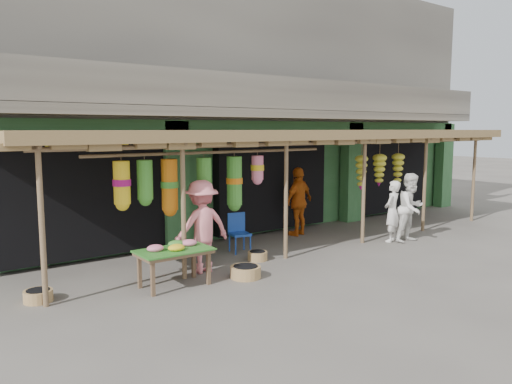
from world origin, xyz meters
TOP-DOWN VIEW (x-y plane):
  - ground at (0.00, 0.00)m, footprint 80.00×80.00m
  - building at (-0.00, 4.87)m, footprint 16.40×6.80m
  - awning at (-0.15, 0.80)m, footprint 14.00×2.70m
  - flower_table at (-4.36, -0.48)m, footprint 1.33×0.78m
  - blue_chair at (-1.98, 0.92)m, footprint 0.50×0.51m
  - basket_left at (-6.54, 0.11)m, footprint 0.61×0.61m
  - basket_mid at (-3.04, -0.85)m, footprint 0.74×0.74m
  - basket_right at (-2.09, 0.03)m, footprint 0.48×0.48m
  - person_front at (1.71, -0.53)m, footprint 0.64×0.52m
  - person_right at (2.07, -0.82)m, footprint 0.86×0.68m
  - person_vendor at (0.33, 1.44)m, footprint 1.14×0.69m
  - person_shopper at (-3.50, -0.01)m, footprint 1.19×0.70m

SIDE VIEW (x-z plane):
  - ground at x=0.00m, z-range 0.00..0.00m
  - basket_right at x=-2.09m, z-range 0.00..0.19m
  - basket_left at x=-6.54m, z-range 0.00..0.19m
  - basket_mid at x=-3.04m, z-range 0.00..0.22m
  - blue_chair at x=-1.98m, z-range 0.05..0.95m
  - flower_table at x=-4.36m, z-range 0.24..1.04m
  - person_front at x=1.71m, z-range 0.00..1.54m
  - person_right at x=2.07m, z-range 0.00..1.73m
  - person_vendor at x=0.33m, z-range 0.00..1.82m
  - person_shopper at x=-3.50m, z-range 0.00..1.83m
  - awning at x=-0.15m, z-range 1.18..3.97m
  - building at x=0.00m, z-range -0.13..6.87m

